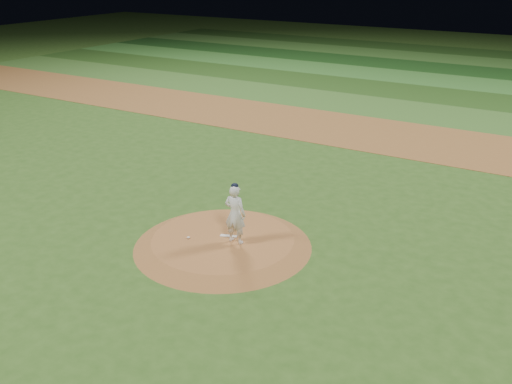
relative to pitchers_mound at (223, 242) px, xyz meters
name	(u,v)px	position (x,y,z in m)	size (l,w,h in m)	color
ground	(223,246)	(0.00, 0.00, -0.12)	(120.00, 120.00, 0.00)	#2F571C
infield_dirt_band	(378,134)	(0.00, 14.00, -0.12)	(70.00, 6.00, 0.02)	brown
outfield_stripe_0	(410,111)	(0.00, 19.50, -0.12)	(70.00, 5.00, 0.02)	#386725
outfield_stripe_1	(433,95)	(0.00, 24.50, -0.12)	(70.00, 5.00, 0.02)	#224817
outfield_stripe_2	(452,81)	(0.00, 29.50, -0.12)	(70.00, 5.00, 0.02)	#33732A
outfield_stripe_3	(467,70)	(0.00, 34.50, -0.12)	(70.00, 5.00, 0.02)	#163F14
outfield_stripe_4	(480,61)	(0.00, 39.50, -0.12)	(70.00, 5.00, 0.02)	#336424
outfield_stripe_5	(490,54)	(0.00, 44.50, -0.12)	(70.00, 5.00, 0.02)	#1D4114
pitchers_mound	(223,242)	(0.00, 0.00, 0.00)	(5.50, 5.50, 0.25)	#9C6130
pitching_rubber	(229,236)	(0.07, 0.22, 0.14)	(0.53, 0.13, 0.03)	white
rosin_bag	(188,237)	(-0.92, -0.53, 0.15)	(0.10, 0.10, 0.06)	silver
pitcher_on_mound	(235,214)	(0.47, 0.01, 1.07)	(0.71, 0.49, 1.93)	white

